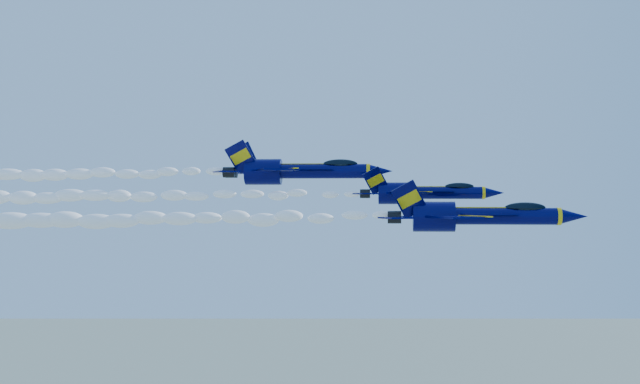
{
  "coord_description": "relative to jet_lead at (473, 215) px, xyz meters",
  "views": [
    {
      "loc": [
        6.9,
        -88.14,
        150.9
      ],
      "look_at": [
        -0.53,
        -2.15,
        151.52
      ],
      "focal_mm": 45.0,
      "sensor_mm": 36.0,
      "label": 1
    }
  ],
  "objects": [
    {
      "name": "smoke_trail_jet_lead",
      "position": [
        -39.63,
        0.0,
        -0.51
      ],
      "size": [
        63.13,
        2.56,
        2.3
      ],
      "primitive_type": "ellipsoid",
      "color": "white"
    },
    {
      "name": "jet_second",
      "position": [
        -4.51,
        8.97,
        2.28
      ],
      "size": [
        15.34,
        12.58,
        5.7
      ],
      "color": "#02023C"
    },
    {
      "name": "jet_third",
      "position": [
        -18.89,
        16.02,
        4.89
      ],
      "size": [
        19.89,
        16.32,
        7.39
      ],
      "color": "#02023C"
    },
    {
      "name": "jet_lead",
      "position": [
        0.0,
        0.0,
        0.0
      ],
      "size": [
        18.88,
        15.49,
        7.02
      ],
      "color": "#02023C"
    },
    {
      "name": "smoke_trail_jet_second",
      "position": [
        -42.63,
        8.97,
        1.8
      ],
      "size": [
        63.13,
        2.08,
        1.87
      ],
      "primitive_type": "ellipsoid",
      "color": "white"
    }
  ]
}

